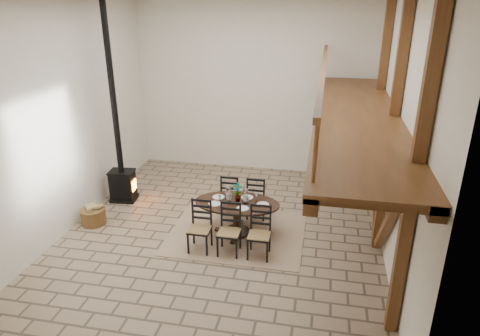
% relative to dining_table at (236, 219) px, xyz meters
% --- Properties ---
extents(ground, '(8.00, 8.00, 0.00)m').
position_rel_dining_table_xyz_m(ground, '(-0.33, 0.18, -0.43)').
color(ground, '#8F795F').
rests_on(ground, ground).
extents(room_shell, '(7.02, 8.02, 5.01)m').
position_rel_dining_table_xyz_m(room_shell, '(0.86, 0.18, 2.59)').
color(room_shell, white).
rests_on(room_shell, ground).
extents(rug, '(3.00, 2.50, 0.02)m').
position_rel_dining_table_xyz_m(rug, '(-0.00, 0.12, -0.42)').
color(rug, tan).
rests_on(rug, ground).
extents(dining_table, '(1.91, 2.12, 1.22)m').
position_rel_dining_table_xyz_m(dining_table, '(0.00, 0.00, 0.00)').
color(dining_table, black).
rests_on(dining_table, ground).
extents(wood_stove, '(0.69, 0.55, 5.00)m').
position_rel_dining_table_xyz_m(wood_stove, '(-3.27, 1.20, 0.70)').
color(wood_stove, black).
rests_on(wood_stove, ground).
extents(log_basket, '(0.57, 0.57, 0.47)m').
position_rel_dining_table_xyz_m(log_basket, '(-3.42, -0.11, -0.22)').
color(log_basket, brown).
rests_on(log_basket, ground).
extents(log_stack, '(0.35, 0.36, 0.29)m').
position_rel_dining_table_xyz_m(log_stack, '(-3.40, -0.13, -0.28)').
color(log_stack, tan).
rests_on(log_stack, ground).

